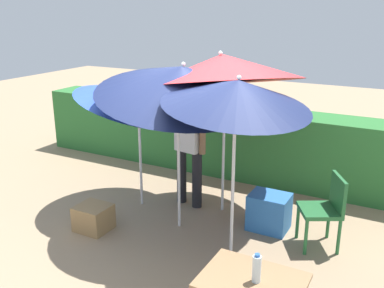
# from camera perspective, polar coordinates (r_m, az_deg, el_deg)

# --- Properties ---
(ground_plane) EXTENTS (24.00, 24.00, 0.00)m
(ground_plane) POSITION_cam_1_polar(r_m,az_deg,el_deg) (5.64, -1.47, -11.54)
(ground_plane) COLOR #9E8466
(hedge_row) EXTENTS (8.00, 0.70, 1.15)m
(hedge_row) POSITION_cam_1_polar(r_m,az_deg,el_deg) (7.29, 7.23, 0.15)
(hedge_row) COLOR #2D7033
(hedge_row) RESTS_ON ground_plane
(umbrella_rainbow) EXTENTS (2.13, 2.10, 2.46)m
(umbrella_rainbow) POSITION_cam_1_polar(r_m,az_deg,el_deg) (5.63, 4.06, 9.85)
(umbrella_rainbow) COLOR silver
(umbrella_rainbow) RESTS_ON ground_plane
(umbrella_orange) EXTENTS (1.78, 1.74, 2.02)m
(umbrella_orange) POSITION_cam_1_polar(r_m,az_deg,el_deg) (5.97, -6.99, 6.30)
(umbrella_orange) COLOR silver
(umbrella_orange) RESTS_ON ground_plane
(umbrella_yellow) EXTENTS (2.12, 2.08, 2.36)m
(umbrella_yellow) POSITION_cam_1_polar(r_m,az_deg,el_deg) (5.19, -1.49, 8.26)
(umbrella_yellow) COLOR silver
(umbrella_yellow) RESTS_ON ground_plane
(umbrella_navy) EXTENTS (1.61, 1.59, 2.18)m
(umbrella_navy) POSITION_cam_1_polar(r_m,az_deg,el_deg) (4.50, 5.94, 6.64)
(umbrella_navy) COLOR silver
(umbrella_navy) RESTS_ON ground_plane
(person_vendor) EXTENTS (0.56, 0.28, 1.88)m
(person_vendor) POSITION_cam_1_polar(r_m,az_deg,el_deg) (6.05, -0.39, 0.18)
(person_vendor) COLOR black
(person_vendor) RESTS_ON ground_plane
(chair_plastic) EXTENTS (0.60, 0.60, 0.89)m
(chair_plastic) POSITION_cam_1_polar(r_m,az_deg,el_deg) (5.36, 17.15, -7.89)
(chair_plastic) COLOR #236633
(chair_plastic) RESTS_ON ground_plane
(cooler_box) EXTENTS (0.50, 0.39, 0.47)m
(cooler_box) POSITION_cam_1_polar(r_m,az_deg,el_deg) (5.71, 10.07, -8.75)
(cooler_box) COLOR #2D6BB7
(cooler_box) RESTS_ON ground_plane
(crate_cardboard) EXTENTS (0.42, 0.38, 0.33)m
(crate_cardboard) POSITION_cam_1_polar(r_m,az_deg,el_deg) (5.78, -12.79, -9.41)
(crate_cardboard) COLOR #9E7A4C
(crate_cardboard) RESTS_ON ground_plane
(bottle_water) EXTENTS (0.07, 0.07, 0.24)m
(bottle_water) POSITION_cam_1_polar(r_m,az_deg,el_deg) (3.49, 8.48, -15.86)
(bottle_water) COLOR silver
(bottle_water) RESTS_ON folding_table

